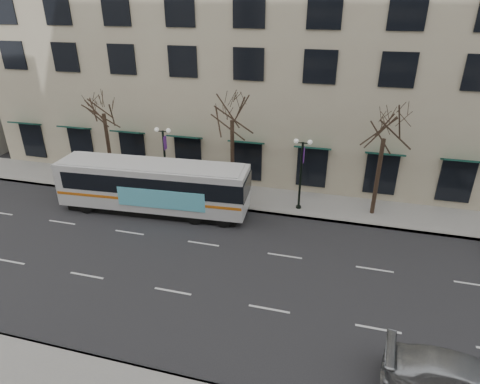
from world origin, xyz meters
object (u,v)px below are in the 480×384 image
(tree_far_right, at_px, (386,124))
(tree_far_left, at_px, (102,101))
(lamp_post_left, at_px, (165,158))
(tree_far_mid, at_px, (232,107))
(lamp_post_right, at_px, (301,171))
(silver_car, at_px, (465,383))
(city_bus, at_px, (154,185))

(tree_far_right, bearing_deg, tree_far_left, 180.00)
(lamp_post_left, bearing_deg, tree_far_mid, 6.85)
(tree_far_mid, bearing_deg, lamp_post_right, -6.83)
(tree_far_left, relative_size, tree_far_mid, 0.98)
(tree_far_mid, distance_m, tree_far_right, 10.01)
(tree_far_right, distance_m, silver_car, 15.32)
(tree_far_mid, bearing_deg, tree_far_left, -180.00)
(tree_far_right, distance_m, lamp_post_left, 15.40)
(lamp_post_right, bearing_deg, tree_far_left, 177.71)
(tree_far_right, xyz_separation_m, city_bus, (-14.62, -3.32, -4.48))
(lamp_post_left, distance_m, silver_car, 22.36)
(tree_far_mid, bearing_deg, tree_far_right, -0.00)
(silver_car, bearing_deg, tree_far_left, 64.49)
(tree_far_left, height_order, tree_far_mid, tree_far_mid)
(lamp_post_right, xyz_separation_m, city_bus, (-9.63, -2.72, -1.00))
(lamp_post_left, xyz_separation_m, city_bus, (0.37, -2.72, -1.00))
(lamp_post_left, height_order, city_bus, lamp_post_left)
(city_bus, bearing_deg, tree_far_mid, 32.02)
(tree_far_mid, xyz_separation_m, lamp_post_left, (-4.99, -0.60, -3.96))
(tree_far_mid, relative_size, lamp_post_left, 1.64)
(tree_far_mid, distance_m, city_bus, 7.55)
(tree_far_right, bearing_deg, lamp_post_right, -173.15)
(lamp_post_right, distance_m, silver_car, 15.63)
(tree_far_left, xyz_separation_m, city_bus, (5.38, -3.32, -4.76))
(lamp_post_left, distance_m, city_bus, 2.92)
(lamp_post_right, relative_size, silver_car, 0.91)
(tree_far_left, relative_size, silver_car, 1.45)
(tree_far_right, height_order, city_bus, tree_far_right)
(tree_far_mid, height_order, city_bus, tree_far_mid)
(tree_far_mid, height_order, lamp_post_right, tree_far_mid)
(tree_far_left, bearing_deg, silver_car, -31.53)
(tree_far_left, bearing_deg, tree_far_right, 0.00)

